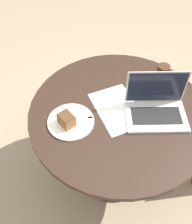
% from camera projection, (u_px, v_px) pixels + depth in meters
% --- Properties ---
extents(ground_plane, '(12.00, 12.00, 0.00)m').
position_uv_depth(ground_plane, '(113.00, 170.00, 2.06)').
color(ground_plane, gray).
extents(dining_table, '(1.04, 1.04, 0.72)m').
position_uv_depth(dining_table, '(118.00, 129.00, 1.63)').
color(dining_table, black).
rests_on(dining_table, ground_plane).
extents(paper_document, '(0.41, 0.37, 0.00)m').
position_uv_depth(paper_document, '(118.00, 109.00, 1.51)').
color(paper_document, white).
rests_on(paper_document, dining_table).
extents(plate, '(0.26, 0.26, 0.01)m').
position_uv_depth(plate, '(72.00, 122.00, 1.44)').
color(plate, silver).
rests_on(plate, dining_table).
extents(cake_slice, '(0.11, 0.11, 0.07)m').
position_uv_depth(cake_slice, '(67.00, 120.00, 1.40)').
color(cake_slice, brown).
rests_on(cake_slice, plate).
extents(fork, '(0.05, 0.17, 0.00)m').
position_uv_depth(fork, '(81.00, 118.00, 1.45)').
color(fork, silver).
rests_on(fork, plate).
extents(coffee_glass, '(0.08, 0.08, 0.10)m').
position_uv_depth(coffee_glass, '(163.00, 72.00, 1.64)').
color(coffee_glass, '#3D2619').
rests_on(coffee_glass, dining_table).
extents(laptop, '(0.27, 0.37, 0.24)m').
position_uv_depth(laptop, '(157.00, 108.00, 1.46)').
color(laptop, silver).
rests_on(laptop, dining_table).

